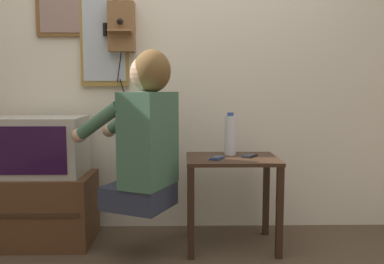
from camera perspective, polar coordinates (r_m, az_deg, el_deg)
The scene contains 11 objects.
wall_back at distance 2.99m, azimuth -2.39°, elevation 10.90°, with size 6.80×0.05×2.55m.
side_table at distance 2.64m, azimuth 5.60°, elevation -6.19°, with size 0.58×0.46×0.59m.
person at distance 2.41m, azimuth -6.65°, elevation -0.18°, with size 0.63×0.55×0.94m.
tv_stand at distance 2.92m, azimuth -20.22°, elevation -10.10°, with size 0.66×0.44×0.46m.
television at distance 2.85m, azimuth -20.58°, elevation -1.86°, with size 0.57×0.41×0.38m.
wall_phone_antique at distance 2.96m, azimuth -9.88°, elevation 14.38°, with size 0.22×0.19×0.76m.
framed_picture at distance 3.10m, azimuth -17.22°, elevation 16.17°, with size 0.43×0.03×0.38m.
wall_mirror at distance 3.01m, azimuth -12.22°, elevation 13.40°, with size 0.34×0.04×0.75m.
cell_phone_held at distance 2.55m, azimuth 3.50°, elevation -3.65°, with size 0.10×0.14×0.01m.
cell_phone_spare at distance 2.66m, azimuth 8.08°, elevation -3.32°, with size 0.12×0.14×0.01m.
water_bottle at distance 2.70m, azimuth 5.40°, elevation -0.40°, with size 0.08×0.08×0.28m.
Camera 1 is at (0.07, -1.96, 1.03)m, focal length 38.00 mm.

